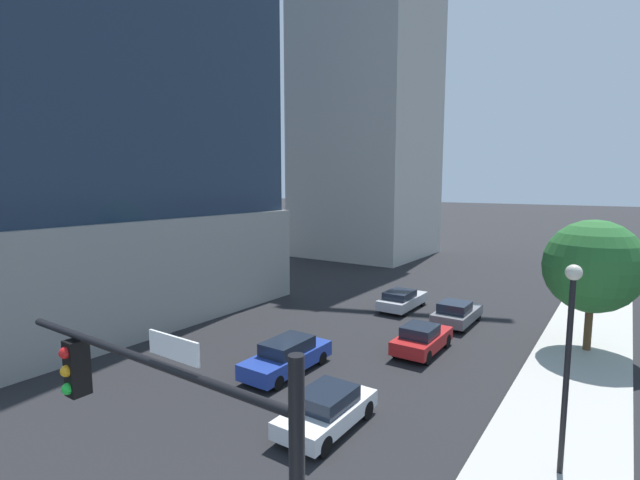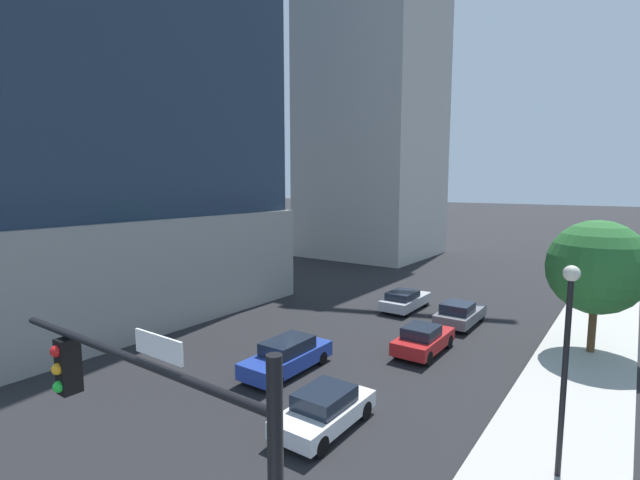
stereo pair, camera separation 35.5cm
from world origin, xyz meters
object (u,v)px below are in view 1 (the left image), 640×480
Objects in this scene: construction_building at (367,91)px; car_blue at (287,356)px; street_lamp at (569,340)px; car_white at (327,409)px; car_silver at (402,300)px; car_red at (422,339)px; street_tree at (593,266)px; car_gray at (457,313)px; traffic_light_pole at (179,452)px.

construction_building is 9.02× the size of car_blue.
street_lamp reaches higher than car_white.
car_blue is (0.00, -12.40, 0.07)m from car_silver.
car_red is (17.83, -26.68, -18.27)m from construction_building.
car_white is (-7.00, -1.64, -3.41)m from street_lamp.
street_tree is at bearing 34.62° from car_red.
car_gray is 0.95× the size of car_silver.
car_silver is at bearing 90.00° from car_blue.
car_silver is at bearing 163.58° from car_gray.
construction_building is 6.96× the size of street_lamp.
car_blue is (-4.10, 2.94, 0.03)m from car_white.
construction_building is 10.23× the size of car_gray.
car_silver is (-6.89, 23.61, -3.76)m from traffic_light_pole.
car_silver is (-10.94, 2.00, -3.73)m from street_tree.
street_lamp reaches higher than car_gray.
car_blue reaches higher than car_gray.
construction_building is 44.39m from street_lamp.
car_blue reaches higher than car_red.
construction_building is 9.77× the size of car_silver.
street_tree is (4.05, 21.61, -0.04)m from traffic_light_pole.
street_tree is 15.44m from car_white.
street_tree is (-0.16, 11.70, 0.28)m from street_lamp.
construction_building is 36.11m from street_tree.
street_lamp is 7.96m from car_white.
street_lamp reaches higher than car_red.
car_red is at bearing 135.13° from street_lamp.
car_blue is at bearing 144.38° from car_white.
traffic_light_pole is 13.67m from car_blue.
car_white is (-6.84, -13.34, -3.69)m from street_tree.
car_gray is at bearing 90.00° from car_white.
street_tree is 1.58× the size of car_gray.
traffic_light_pole is 1.62× the size of car_white.
street_tree reaches higher than car_white.
car_white is (17.83, -35.29, -18.28)m from construction_building.
car_blue is (-6.89, 11.21, -3.69)m from traffic_light_pole.
street_lamp reaches higher than car_silver.
traffic_light_pole is at bearing -80.62° from car_red.
construction_building is at bearing 123.76° from car_red.
car_red is (4.10, -6.72, 0.05)m from car_silver.
car_silver is 1.07× the size of car_red.
street_lamp is at bearing -89.22° from street_tree.
car_silver is at bearing -55.47° from construction_building.
traffic_light_pole is 21.99m from street_tree.
construction_building is 39.60m from car_blue.
traffic_light_pole is 17.51m from car_red.
construction_building is 36.93m from car_red.
car_gray is 1.03× the size of car_red.
car_gray is 14.13m from car_white.
car_white is 1.00× the size of car_red.
car_red is at bearing -56.24° from construction_building.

